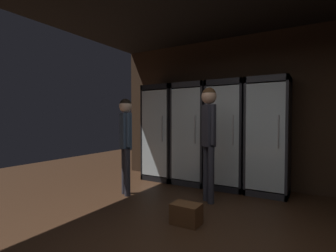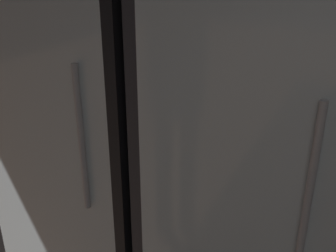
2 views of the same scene
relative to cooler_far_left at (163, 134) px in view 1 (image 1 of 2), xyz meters
The scene contains 8 objects.
wall_back 2.01m from the cooler_far_left, ahead, with size 6.00×0.06×2.80m, color #382619.
cooler_far_left is the anchor object (origin of this frame).
cooler_left 0.69m from the cooler_far_left, ahead, with size 0.66×0.63×1.93m.
cooler_center 1.38m from the cooler_far_left, ahead, with size 0.66×0.63×1.93m.
cooler_right 2.08m from the cooler_far_left, ahead, with size 0.66×0.63×1.93m.
shopper_near 1.68m from the cooler_far_left, 34.07° to the right, with size 0.23×0.23×1.72m.
shopper_far 1.29m from the cooler_far_left, 86.75° to the right, with size 0.28×0.23×1.58m.
wine_crate_floor 2.46m from the cooler_far_left, 51.44° to the right, with size 0.34×0.24×0.24m, color brown.
Camera 1 is at (0.84, -1.78, 1.27)m, focal length 27.02 mm.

